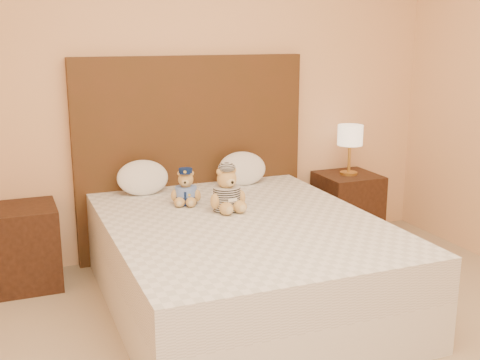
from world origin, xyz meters
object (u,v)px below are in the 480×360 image
object	(u,v)px
bed	(242,262)
pillow_right	(242,167)
teddy_prisoner	(227,189)
pillow_left	(143,176)
teddy_police	(186,187)
nightstand_right	(347,207)
lamp	(350,138)
nightstand_left	(23,247)

from	to	relation	value
bed	pillow_right	bearing A→B (deg)	67.80
teddy_prisoner	pillow_right	size ratio (longest dim) A/B	0.78
teddy_prisoner	pillow_left	size ratio (longest dim) A/B	0.79
teddy_police	teddy_prisoner	size ratio (longest dim) A/B	0.83
nightstand_right	teddy_prisoner	bearing A→B (deg)	-155.58
teddy_prisoner	teddy_police	bearing A→B (deg)	123.54
lamp	teddy_police	size ratio (longest dim) A/B	1.66
nightstand_right	pillow_right	world-z (taller)	pillow_right
nightstand_left	pillow_right	world-z (taller)	pillow_right
teddy_prisoner	pillow_right	bearing A→B (deg)	53.07
lamp	pillow_left	xyz separation A→B (m)	(-1.67, 0.03, -0.17)
nightstand_right	teddy_prisoner	size ratio (longest dim) A/B	1.90
nightstand_left	teddy_police	distance (m)	1.16
bed	teddy_prisoner	xyz separation A→B (m)	(-0.02, 0.23, 0.42)
teddy_police	teddy_prisoner	distance (m)	0.31
nightstand_right	lamp	xyz separation A→B (m)	(-0.00, 0.00, 0.57)
nightstand_right	nightstand_left	bearing A→B (deg)	180.00
nightstand_left	pillow_right	bearing A→B (deg)	1.08
pillow_right	pillow_left	bearing A→B (deg)	180.00
pillow_right	bed	bearing A→B (deg)	-112.20
teddy_prisoner	nightstand_right	bearing A→B (deg)	17.89
pillow_left	bed	bearing A→B (deg)	-63.07
nightstand_left	lamp	distance (m)	2.56
nightstand_right	pillow_left	bearing A→B (deg)	178.97
lamp	teddy_prisoner	bearing A→B (deg)	-155.58
bed	teddy_police	world-z (taller)	teddy_police
teddy_police	pillow_right	world-z (taller)	pillow_right
teddy_police	pillow_left	distance (m)	0.42
nightstand_right	bed	bearing A→B (deg)	-147.38
nightstand_left	teddy_police	world-z (taller)	teddy_police
bed	nightstand_left	world-z (taller)	same
nightstand_right	teddy_prisoner	world-z (taller)	teddy_prisoner
teddy_prisoner	pillow_right	world-z (taller)	teddy_prisoner
bed	pillow_right	xyz separation A→B (m)	(0.34, 0.83, 0.41)
nightstand_left	pillow_left	xyz separation A→B (m)	(0.83, 0.03, 0.40)
nightstand_left	teddy_prisoner	bearing A→B (deg)	-24.98
teddy_prisoner	pillow_right	distance (m)	0.70
teddy_police	nightstand_left	bearing A→B (deg)	-176.45
bed	pillow_left	size ratio (longest dim) A/B	5.46
bed	teddy_prisoner	distance (m)	0.48
lamp	teddy_prisoner	xyz separation A→B (m)	(-1.27, -0.57, -0.15)
bed	pillow_left	bearing A→B (deg)	116.93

